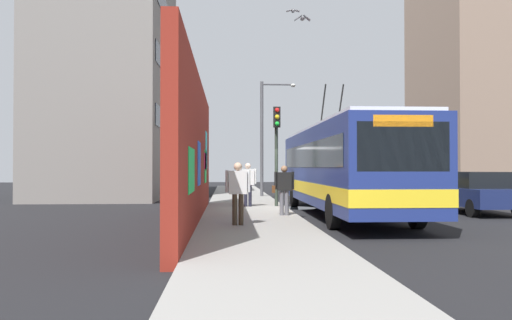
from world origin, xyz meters
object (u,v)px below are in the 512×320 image
Objects in this scene: pedestrian_at_curb at (284,186)px; street_lamp at (266,130)px; pedestrian_midblock at (248,181)px; city_bus at (342,166)px; parked_car_black at (419,186)px; pedestrian_near_wall at (238,188)px; traffic_light at (277,139)px; parked_car_navy at (475,191)px.

street_lamp is at bearing -1.41° from pedestrian_at_curb.
pedestrian_midblock reaches higher than pedestrian_at_curb.
street_lamp is at bearing -10.22° from pedestrian_midblock.
city_bus reaches higher than pedestrian_at_curb.
city_bus is 8.01m from parked_car_black.
street_lamp is (11.15, -0.27, 2.74)m from pedestrian_at_curb.
pedestrian_near_wall is 6.53m from pedestrian_midblock.
pedestrian_midblock is 7.95m from street_lamp.
parked_car_black is at bearing -64.06° from traffic_light.
pedestrian_at_curb is (-1.40, 2.29, -0.68)m from city_bus.
street_lamp is at bearing 37.71° from parked_car_navy.
parked_car_navy is at bearing 180.00° from parked_car_black.
pedestrian_near_wall is at bearing 165.22° from traffic_light.
parked_car_navy is at bearing -102.89° from pedestrian_midblock.
traffic_light is (-3.58, 7.35, 2.08)m from parked_car_black.
street_lamp is at bearing 11.67° from city_bus.
parked_car_navy is 7.90m from traffic_light.
city_bus is 3.44m from traffic_light.
pedestrian_at_curb is (-1.82, 7.49, 0.28)m from parked_car_navy.
pedestrian_midblock is 0.43× the size of traffic_light.
parked_car_navy is 5.59m from parked_car_black.
parked_car_black is 2.50× the size of pedestrian_near_wall.
pedestrian_at_curb is 11.48m from street_lamp.
parked_car_navy is at bearing -142.29° from street_lamp.
parked_car_navy is 7.71m from pedestrian_at_curb.
traffic_light reaches higher than parked_car_black.
pedestrian_near_wall is (-10.14, 9.08, 0.34)m from parked_car_black.
city_bus reaches higher than pedestrian_midblock.
street_lamp is (3.74, 7.21, 3.02)m from parked_car_black.
city_bus is at bearing -58.61° from pedestrian_at_curb.
street_lamp reaches higher than pedestrian_near_wall.
street_lamp is (9.75, 2.01, 2.06)m from city_bus.
city_bus is at bearing -43.24° from pedestrian_near_wall.
city_bus is 7.18× the size of pedestrian_midblock.
traffic_light is (2.01, 7.35, 2.08)m from parked_car_navy.
pedestrian_midblock reaches higher than parked_car_navy.
pedestrian_near_wall is at bearing 149.73° from pedestrian_at_curb.
parked_car_navy is at bearing -76.33° from pedestrian_at_curb.
pedestrian_midblock is at bearing 77.11° from parked_car_navy.
parked_car_black is 2.62× the size of pedestrian_at_curb.
traffic_light reaches higher than pedestrian_at_curb.
pedestrian_near_wall reaches higher than parked_car_navy.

